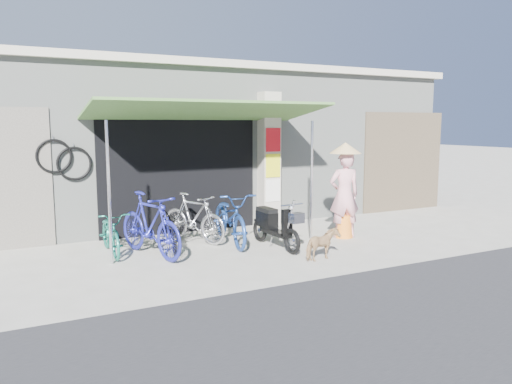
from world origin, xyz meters
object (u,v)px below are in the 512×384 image
street_dog (322,245)px  bike_black (173,228)px  nun (344,191)px  bike_silver (194,218)px  moped (274,226)px  bike_navy (230,217)px  bike_blue (150,225)px  bike_teal (111,233)px

street_dog → bike_black: bearing=33.9°
bike_black → nun: nun is taller
bike_silver → moped: bearing=-68.9°
bike_navy → moped: bike_navy is taller
bike_blue → moped: (2.24, -0.42, -0.15)m
bike_black → nun: bearing=3.2°
bike_navy → bike_blue: bearing=-164.8°
street_dog → bike_blue: bearing=44.5°
bike_silver → bike_black: bearing=-170.6°
bike_navy → nun: bearing=-6.5°
bike_teal → bike_blue: bike_blue is taller
bike_teal → moped: 2.95m
bike_silver → street_dog: bearing=-83.1°
bike_blue → street_dog: bike_blue is taller
bike_black → bike_navy: size_ratio=0.78×
bike_teal → nun: (4.49, -0.77, 0.55)m
bike_silver → nun: bearing=-45.8°
bike_teal → bike_navy: 2.23m
bike_silver → bike_navy: size_ratio=0.83×
bike_silver → nun: size_ratio=0.83×
bike_silver → street_dog: bike_silver is taller
nun → bike_teal: bearing=3.5°
bike_teal → bike_blue: bearing=-35.8°
bike_teal → street_dog: bearing=-32.2°
bike_navy → bike_black: bearing=-175.6°
bike_teal → bike_navy: bearing=-4.6°
bike_navy → moped: size_ratio=1.22×
bike_silver → moped: size_ratio=1.01×
bike_blue → street_dog: size_ratio=2.90×
bike_blue → bike_black: size_ratio=1.23×
bike_navy → street_dog: 2.04m
moped → bike_navy: bearing=130.2°
bike_teal → street_dog: bike_teal is taller
bike_teal → bike_black: bike_black is taller
bike_navy → street_dog: size_ratio=3.02×
bike_navy → moped: 0.89m
bike_black → bike_teal: bearing=-174.5°
bike_black → bike_silver: (0.54, 0.39, 0.08)m
bike_blue → bike_teal: bearing=126.7°
bike_blue → bike_black: bike_blue is taller
bike_teal → bike_navy: (2.21, -0.21, 0.12)m
bike_teal → bike_silver: size_ratio=0.93×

